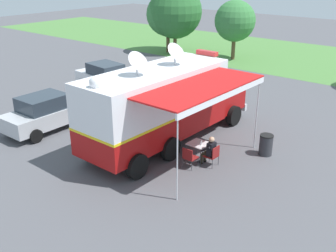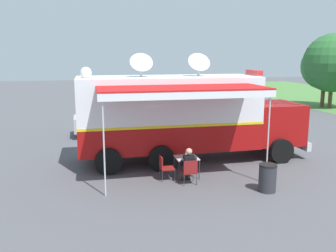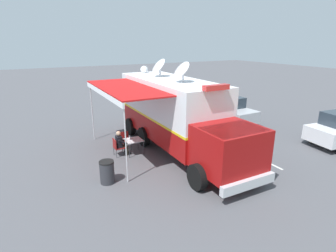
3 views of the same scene
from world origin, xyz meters
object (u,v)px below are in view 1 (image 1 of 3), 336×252
object	(u,v)px
command_truck	(168,101)
folding_chair_beside_table	(189,156)
folding_chair_at_table	(213,154)
water_bottle	(201,143)
seated_responder	(209,150)
car_behind_truck	(46,113)
car_far_corner	(105,77)
folding_table	(199,144)
trash_bin	(266,145)

from	to	relation	value
command_truck	folding_chair_beside_table	xyz separation A→B (m)	(2.23, -1.39, -1.43)
folding_chair_at_table	water_bottle	bearing A→B (deg)	176.29
water_bottle	seated_responder	size ratio (longest dim) A/B	0.18
car_behind_truck	car_far_corner	xyz separation A→B (m)	(-2.73, 6.28, 0.00)
command_truck	car_behind_truck	bearing A→B (deg)	-154.58
seated_responder	car_far_corner	bearing A→B (deg)	158.44
command_truck	folding_chair_at_table	distance (m)	3.28
folding_table	seated_responder	xyz separation A→B (m)	(0.61, -0.11, -0.02)
trash_bin	car_far_corner	world-z (taller)	car_far_corner
folding_table	car_behind_truck	world-z (taller)	car_behind_truck
folding_chair_beside_table	trash_bin	xyz separation A→B (m)	(1.80, 3.02, -0.06)
folding_table	water_bottle	size ratio (longest dim) A/B	3.60
seated_responder	folding_table	bearing A→B (deg)	169.64
seated_responder	car_far_corner	distance (m)	11.75
folding_chair_beside_table	seated_responder	world-z (taller)	seated_responder
folding_table	trash_bin	size ratio (longest dim) A/B	0.89
folding_chair_at_table	car_far_corner	distance (m)	11.93
folding_chair_beside_table	trash_bin	bearing A→B (deg)	59.12
folding_chair_at_table	car_far_corner	bearing A→B (deg)	158.77
folding_chair_beside_table	car_far_corner	size ratio (longest dim) A/B	0.20
command_truck	folding_table	distance (m)	2.50
command_truck	folding_chair_at_table	size ratio (longest dim) A/B	10.93
water_bottle	car_far_corner	xyz separation A→B (m)	(-10.48, 4.28, 0.05)
command_truck	folding_chair_at_table	world-z (taller)	command_truck
command_truck	folding_chair_at_table	xyz separation A→B (m)	(2.88, -0.66, -1.43)
seated_responder	car_behind_truck	size ratio (longest dim) A/B	0.30
command_truck	trash_bin	distance (m)	4.60
command_truck	folding_chair_beside_table	distance (m)	3.00
folding_chair_beside_table	car_behind_truck	xyz separation A→B (m)	(-7.75, -1.23, 0.37)
car_behind_truck	folding_chair_at_table	bearing A→B (deg)	13.18
folding_chair_at_table	car_behind_truck	distance (m)	8.62
folding_chair_at_table	trash_bin	distance (m)	2.56
folding_chair_beside_table	car_far_corner	world-z (taller)	car_far_corner
seated_responder	trash_bin	bearing A→B (deg)	59.32
folding_chair_at_table	seated_responder	size ratio (longest dim) A/B	0.70
command_truck	water_bottle	world-z (taller)	command_truck
command_truck	trash_bin	size ratio (longest dim) A/B	10.45
car_behind_truck	car_far_corner	bearing A→B (deg)	113.46
folding_chair_at_table	folding_chair_beside_table	xyz separation A→B (m)	(-0.64, -0.74, 0.00)
command_truck	car_far_corner	size ratio (longest dim) A/B	2.17
water_bottle	folding_chair_beside_table	size ratio (longest dim) A/B	0.26
water_bottle	seated_responder	world-z (taller)	seated_responder
command_truck	seated_responder	size ratio (longest dim) A/B	7.61
command_truck	folding_chair_at_table	bearing A→B (deg)	-12.84
folding_chair_beside_table	seated_responder	bearing A→B (deg)	58.50
seated_responder	car_behind_truck	bearing A→B (deg)	-166.52
folding_chair_at_table	folding_table	bearing A→B (deg)	171.93
folding_table	car_far_corner	distance (m)	11.14
water_bottle	folding_chair_beside_table	distance (m)	0.84
water_bottle	car_behind_truck	distance (m)	8.01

